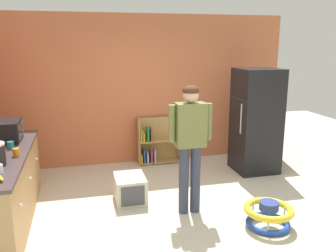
% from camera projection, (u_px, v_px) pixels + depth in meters
% --- Properties ---
extents(ground_plane, '(12.00, 12.00, 0.00)m').
position_uv_depth(ground_plane, '(184.00, 215.00, 4.64)').
color(ground_plane, beige).
rests_on(ground_plane, ground).
extents(back_wall, '(5.20, 0.06, 2.70)m').
position_uv_depth(back_wall, '(148.00, 90.00, 6.53)').
color(back_wall, '#CA6D46').
rests_on(back_wall, ground).
extents(kitchen_counter, '(0.65, 2.36, 0.90)m').
position_uv_depth(kitchen_counter, '(4.00, 189.00, 4.35)').
color(kitchen_counter, tan).
rests_on(kitchen_counter, ground).
extents(refrigerator, '(0.73, 0.68, 1.78)m').
position_uv_depth(refrigerator, '(256.00, 121.00, 6.10)').
color(refrigerator, black).
rests_on(refrigerator, ground).
extents(bookshelf, '(0.80, 0.28, 0.85)m').
position_uv_depth(bookshelf, '(156.00, 143.00, 6.61)').
color(bookshelf, tan).
rests_on(bookshelf, ground).
extents(standing_person, '(0.57, 0.22, 1.69)m').
position_uv_depth(standing_person, '(190.00, 138.00, 4.51)').
color(standing_person, '#373D53').
rests_on(standing_person, ground).
extents(baby_walker, '(0.60, 0.60, 0.32)m').
position_uv_depth(baby_walker, '(268.00, 214.00, 4.33)').
color(baby_walker, blue).
rests_on(baby_walker, ground).
extents(pet_carrier, '(0.42, 0.55, 0.36)m').
position_uv_depth(pet_carrier, '(130.00, 188.00, 5.04)').
color(pet_carrier, beige).
rests_on(pet_carrier, ground).
extents(microwave, '(0.37, 0.48, 0.28)m').
position_uv_depth(microwave, '(6.00, 131.00, 4.78)').
color(microwave, black).
rests_on(microwave, kitchen_counter).
extents(orange_cup, '(0.08, 0.08, 0.09)m').
position_uv_depth(orange_cup, '(16.00, 152.00, 4.16)').
color(orange_cup, orange).
rests_on(orange_cup, kitchen_counter).
extents(yellow_cup, '(0.08, 0.08, 0.09)m').
position_uv_depth(yellow_cup, '(6.00, 132.00, 5.11)').
color(yellow_cup, yellow).
rests_on(yellow_cup, kitchen_counter).
extents(teal_cup, '(0.08, 0.08, 0.09)m').
position_uv_depth(teal_cup, '(11.00, 145.00, 4.44)').
color(teal_cup, teal).
rests_on(teal_cup, kitchen_counter).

